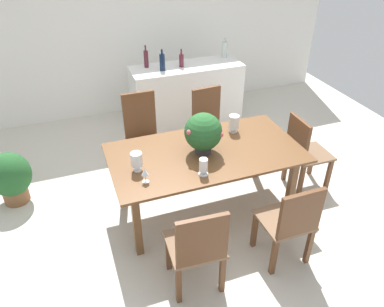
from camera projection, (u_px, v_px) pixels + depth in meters
ground_plane at (198, 198)px, 4.38m from camera, size 7.04×7.04×0.00m
back_wall at (138, 28)px, 5.72m from camera, size 6.40×0.10×2.60m
dining_table at (206, 159)px, 3.86m from camera, size 1.95×1.04×0.76m
chair_near_right at (291, 221)px, 3.33m from camera, size 0.45×0.44×0.90m
chair_foot_end at (304, 150)px, 4.30m from camera, size 0.45×0.42×0.92m
chair_far_right at (209, 123)px, 4.81m from camera, size 0.44×0.46×0.97m
chair_far_left at (142, 132)px, 4.55m from camera, size 0.43×0.45×1.04m
chair_near_left at (198, 247)px, 3.07m from camera, size 0.49×0.47×0.92m
flower_centerpiece at (203, 133)px, 3.68m from camera, size 0.38×0.38×0.42m
crystal_vase_left at (203, 166)px, 3.43m from camera, size 0.09×0.09×0.17m
crystal_vase_center_near at (234, 122)px, 4.09m from camera, size 0.11×0.11×0.20m
crystal_vase_right at (137, 160)px, 3.47m from camera, size 0.11×0.11×0.19m
wine_glass at (145, 173)px, 3.33m from camera, size 0.07×0.07×0.14m
kitchen_counter at (187, 98)px, 5.54m from camera, size 1.58×0.55×0.98m
wine_bottle_tall at (181, 60)px, 5.19m from camera, size 0.06×0.06×0.25m
wine_bottle_dark at (146, 59)px, 5.16m from camera, size 0.06×0.06×0.31m
wine_bottle_green at (162, 62)px, 5.06m from camera, size 0.07×0.07×0.29m
wine_bottle_amber at (225, 49)px, 5.51m from camera, size 0.08×0.08×0.28m
potted_plant_floor at (10, 177)px, 4.16m from camera, size 0.46×0.46×0.62m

